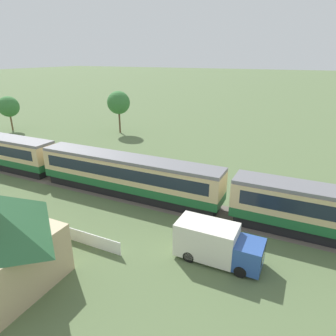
% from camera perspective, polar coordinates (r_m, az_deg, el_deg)
% --- Properties ---
extents(passenger_train, '(80.59, 2.89, 4.03)m').
position_cam_1_polar(passenger_train, '(26.01, 11.94, -4.80)').
color(passenger_train, '#1E6033').
rests_on(passenger_train, ground_plane).
extents(railway_track, '(132.54, 3.60, 0.04)m').
position_cam_1_polar(railway_track, '(26.56, 20.18, -10.58)').
color(railway_track, '#665B51').
rests_on(railway_track, ground_plane).
extents(delivery_truck_blue, '(5.87, 2.26, 2.62)m').
position_cam_1_polar(delivery_truck_blue, '(21.13, 9.13, -13.93)').
color(delivery_truck_blue, '#2D519E').
rests_on(delivery_truck_blue, ground_plane).
extents(yard_tree_0, '(4.01, 4.01, 7.43)m').
position_cam_1_polar(yard_tree_0, '(54.54, -9.40, 12.18)').
color(yard_tree_0, brown).
rests_on(yard_tree_0, ground_plane).
extents(yard_tree_2, '(3.73, 3.73, 6.31)m').
position_cam_1_polar(yard_tree_2, '(62.89, -28.09, 10.28)').
color(yard_tree_2, brown).
rests_on(yard_tree_2, ground_plane).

